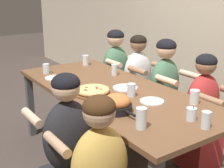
# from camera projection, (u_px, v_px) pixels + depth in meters

# --- Properties ---
(ground_plane) EXTENTS (18.00, 18.00, 0.00)m
(ground_plane) POSITION_uv_depth(u_px,v_px,m) (112.00, 164.00, 3.10)
(ground_plane) COLOR #423833
(ground_plane) RESTS_ON ground
(dining_table) EXTENTS (2.27, 0.95, 0.79)m
(dining_table) POSITION_uv_depth(u_px,v_px,m) (112.00, 97.00, 2.89)
(dining_table) COLOR brown
(dining_table) RESTS_ON ground
(pizza_board_main) EXTENTS (0.33, 0.33, 0.06)m
(pizza_board_main) POSITION_uv_depth(u_px,v_px,m) (93.00, 91.00, 2.72)
(pizza_board_main) COLOR brown
(pizza_board_main) RESTS_ON dining_table
(skillet_bowl) EXTENTS (0.34, 0.23, 0.14)m
(skillet_bowl) POSITION_uv_depth(u_px,v_px,m) (117.00, 104.00, 2.34)
(skillet_bowl) COLOR black
(skillet_bowl) RESTS_ON dining_table
(empty_plate_a) EXTENTS (0.23, 0.23, 0.02)m
(empty_plate_a) POSITION_uv_depth(u_px,v_px,m) (125.00, 88.00, 2.88)
(empty_plate_a) COLOR white
(empty_plate_a) RESTS_ON dining_table
(empty_plate_b) EXTENTS (0.19, 0.19, 0.02)m
(empty_plate_b) POSITION_uv_depth(u_px,v_px,m) (55.00, 78.00, 3.19)
(empty_plate_b) COLOR white
(empty_plate_b) RESTS_ON dining_table
(empty_plate_c) EXTENTS (0.20, 0.20, 0.02)m
(empty_plate_c) POSITION_uv_depth(u_px,v_px,m) (152.00, 101.00, 2.55)
(empty_plate_c) COLOR white
(empty_plate_c) RESTS_ON dining_table
(cocktail_glass_blue) EXTENTS (0.07, 0.07, 0.12)m
(cocktail_glass_blue) POSITION_uv_depth(u_px,v_px,m) (191.00, 115.00, 2.19)
(cocktail_glass_blue) COLOR silver
(cocktail_glass_blue) RESTS_ON dining_table
(drinking_glass_a) EXTENTS (0.07, 0.07, 0.11)m
(drinking_glass_a) POSITION_uv_depth(u_px,v_px,m) (131.00, 91.00, 2.66)
(drinking_glass_a) COLOR silver
(drinking_glass_a) RESTS_ON dining_table
(drinking_glass_b) EXTENTS (0.06, 0.06, 0.12)m
(drinking_glass_b) POSITION_uv_depth(u_px,v_px,m) (206.00, 120.00, 2.06)
(drinking_glass_b) COLOR silver
(drinking_glass_b) RESTS_ON dining_table
(drinking_glass_c) EXTENTS (0.07, 0.07, 0.12)m
(drinking_glass_c) POSITION_uv_depth(u_px,v_px,m) (86.00, 61.00, 3.71)
(drinking_glass_c) COLOR silver
(drinking_glass_c) RESTS_ON dining_table
(drinking_glass_d) EXTENTS (0.07, 0.07, 0.11)m
(drinking_glass_d) POSITION_uv_depth(u_px,v_px,m) (46.00, 69.00, 3.36)
(drinking_glass_d) COLOR silver
(drinking_glass_d) RESTS_ON dining_table
(drinking_glass_e) EXTENTS (0.08, 0.08, 0.12)m
(drinking_glass_e) POSITION_uv_depth(u_px,v_px,m) (194.00, 97.00, 2.49)
(drinking_glass_e) COLOR silver
(drinking_glass_e) RESTS_ON dining_table
(drinking_glass_f) EXTENTS (0.08, 0.08, 0.14)m
(drinking_glass_f) POSITION_uv_depth(u_px,v_px,m) (141.00, 120.00, 2.06)
(drinking_glass_f) COLOR silver
(drinking_glass_f) RESTS_ON dining_table
(drinking_glass_g) EXTENTS (0.06, 0.06, 0.12)m
(drinking_glass_g) POSITION_uv_depth(u_px,v_px,m) (114.00, 70.00, 3.29)
(drinking_glass_g) COLOR silver
(drinking_glass_g) RESTS_ON dining_table
(diner_far_midleft) EXTENTS (0.51, 0.40, 1.17)m
(diner_far_midleft) POSITION_uv_depth(u_px,v_px,m) (137.00, 88.00, 3.69)
(diner_far_midleft) COLOR silver
(diner_far_midleft) RESTS_ON ground
(diner_far_midright) EXTENTS (0.51, 0.40, 1.12)m
(diner_far_midright) POSITION_uv_depth(u_px,v_px,m) (202.00, 117.00, 2.94)
(diner_far_midright) COLOR #B22D2D
(diner_far_midright) RESTS_ON ground
(diner_far_center) EXTENTS (0.51, 0.40, 1.19)m
(diner_far_center) POSITION_uv_depth(u_px,v_px,m) (164.00, 98.00, 3.33)
(diner_far_center) COLOR #477556
(diner_far_center) RESTS_ON ground
(diner_near_midright) EXTENTS (0.51, 0.40, 1.17)m
(diner_near_midright) POSITION_uv_depth(u_px,v_px,m) (69.00, 160.00, 2.19)
(diner_near_midright) COLOR #232328
(diner_near_midright) RESTS_ON ground
(diner_far_left) EXTENTS (0.51, 0.40, 1.18)m
(diner_far_left) POSITION_uv_depth(u_px,v_px,m) (116.00, 78.00, 4.04)
(diner_far_left) COLOR #477556
(diner_far_left) RESTS_ON ground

